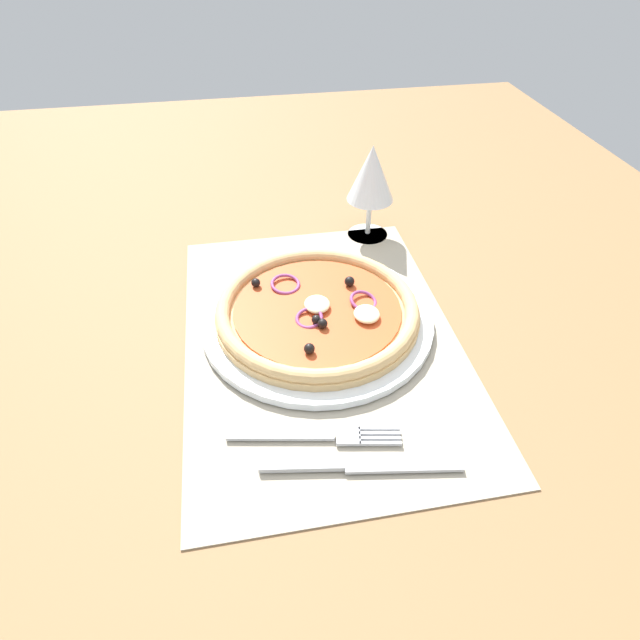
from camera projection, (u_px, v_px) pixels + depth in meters
ground_plane at (321, 346)px, 67.23cm from camera, size 190.00×140.00×2.40cm
placemat at (321, 338)px, 66.32cm from camera, size 49.43×33.67×0.40cm
plate at (315, 319)px, 67.95cm from camera, size 29.70×29.70×1.00cm
pizza at (315, 310)px, 66.92cm from camera, size 26.04×26.04×2.66cm
fork at (324, 436)px, 54.26cm from camera, size 4.66×17.98×0.44cm
knife at (363, 464)px, 51.70cm from camera, size 4.63×20.02×0.62cm
wine_glass at (371, 177)px, 78.82cm from camera, size 7.20×7.20×14.90cm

